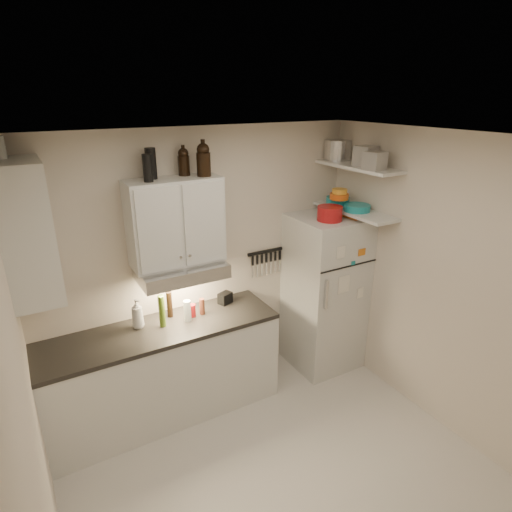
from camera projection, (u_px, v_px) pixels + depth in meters
floor at (285, 480)px, 3.39m from camera, size 3.20×3.00×0.02m
ceiling at (296, 140)px, 2.45m from camera, size 3.20×3.00×0.02m
back_wall at (202, 265)px, 4.14m from camera, size 3.20×0.02×2.60m
left_wall at (27, 422)px, 2.17m from camera, size 0.02×3.00×2.60m
right_wall at (445, 288)px, 3.67m from camera, size 0.02×3.00×2.60m
base_cabinet at (165, 373)px, 3.94m from camera, size 2.10×0.60×0.88m
countertop at (161, 330)px, 3.78m from camera, size 2.10×0.62×0.04m
upper_cabinet at (175, 222)px, 3.67m from camera, size 0.80×0.33×0.75m
side_cabinet at (26, 232)px, 2.99m from camera, size 0.33×0.55×1.00m
range_hood at (181, 271)px, 3.78m from camera, size 0.76×0.46×0.12m
fridge at (324, 293)px, 4.60m from camera, size 0.70×0.68×1.70m
shelf_hi at (358, 167)px, 4.10m from camera, size 0.30×0.95×0.03m
shelf_lo at (354, 211)px, 4.26m from camera, size 0.30×0.95×0.03m
knife_strip at (266, 251)px, 4.44m from camera, size 0.42×0.02×0.03m
dutch_oven at (330, 213)px, 4.14m from camera, size 0.25×0.25×0.14m
book_stack at (354, 213)px, 4.27m from camera, size 0.19×0.23×0.07m
spice_jar at (337, 211)px, 4.30m from camera, size 0.08×0.08×0.10m
stock_pot at (338, 150)px, 4.38m from camera, size 0.31×0.31×0.20m
tin_a at (366, 156)px, 4.01m from camera, size 0.22×0.21×0.19m
tin_b at (375, 161)px, 3.80m from camera, size 0.19×0.19×0.16m
bowl_teal at (338, 202)px, 4.37m from camera, size 0.24×0.24×0.09m
bowl_orange at (339, 196)px, 4.26m from camera, size 0.19×0.19×0.06m
bowl_yellow at (340, 191)px, 4.24m from camera, size 0.15×0.15×0.05m
plates at (357, 208)px, 4.19m from camera, size 0.30×0.30×0.06m
growler_a at (184, 161)px, 3.62m from camera, size 0.12×0.12×0.24m
growler_b at (203, 159)px, 3.58m from camera, size 0.14×0.14×0.28m
thermos_a at (151, 164)px, 3.47m from camera, size 0.11×0.11×0.25m
thermos_b at (148, 168)px, 3.36m from camera, size 0.08×0.08×0.22m
soap_bottle at (137, 312)px, 3.73m from camera, size 0.15×0.16×0.30m
pepper_mill at (202, 306)px, 3.99m from camera, size 0.06×0.06×0.16m
oil_bottle at (162, 311)px, 3.75m from camera, size 0.07×0.07×0.30m
vinegar_bottle at (170, 304)px, 3.93m from camera, size 0.06×0.06×0.25m
clear_bottle at (187, 311)px, 3.86m from camera, size 0.09×0.09×0.20m
red_jar at (192, 310)px, 3.95m from camera, size 0.07×0.07×0.12m
caddy at (225, 298)px, 4.20m from camera, size 0.15×0.13×0.11m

